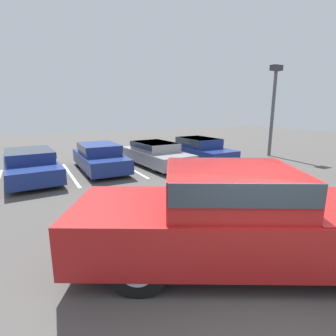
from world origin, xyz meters
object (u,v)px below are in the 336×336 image
(parked_sedan_b, at_px, (100,156))
(parked_sedan_c, at_px, (155,153))
(parked_sedan_d, at_px, (199,149))
(parked_sedan_a, at_px, (30,163))
(light_post, at_px, (273,101))
(pickup_truck, at_px, (247,217))

(parked_sedan_b, height_order, parked_sedan_c, parked_sedan_b)
(parked_sedan_c, distance_m, parked_sedan_d, 2.62)
(parked_sedan_d, bearing_deg, parked_sedan_a, -92.89)
(parked_sedan_b, relative_size, light_post, 0.82)
(light_post, bearing_deg, parked_sedan_c, 174.02)
(pickup_truck, height_order, light_post, light_post)
(pickup_truck, bearing_deg, light_post, 68.11)
(light_post, bearing_deg, parked_sedan_b, 174.27)
(parked_sedan_b, distance_m, light_post, 10.39)
(parked_sedan_a, bearing_deg, light_post, 82.44)
(parked_sedan_c, distance_m, light_post, 7.77)
(pickup_truck, xyz_separation_m, light_post, (9.54, 7.75, 2.31))
(pickup_truck, relative_size, parked_sedan_c, 1.38)
(parked_sedan_b, relative_size, parked_sedan_c, 0.92)
(pickup_truck, bearing_deg, parked_sedan_b, 122.16)
(parked_sedan_a, xyz_separation_m, parked_sedan_d, (8.20, -0.16, 0.04))
(pickup_truck, xyz_separation_m, parked_sedan_a, (-3.33, 8.64, -0.28))
(parked_sedan_b, relative_size, parked_sedan_d, 0.96)
(parked_sedan_b, xyz_separation_m, light_post, (10.02, -1.00, 2.56))
(light_post, bearing_deg, pickup_truck, -140.92)
(parked_sedan_c, relative_size, parked_sedan_d, 1.05)
(parked_sedan_b, height_order, parked_sedan_d, parked_sedan_d)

